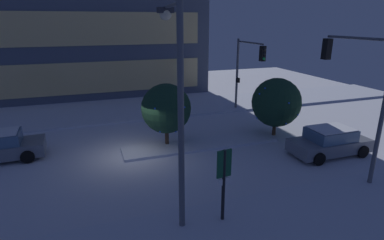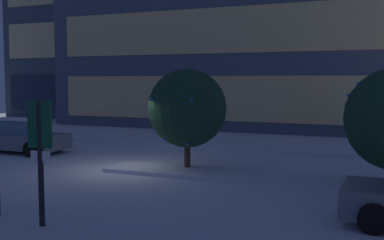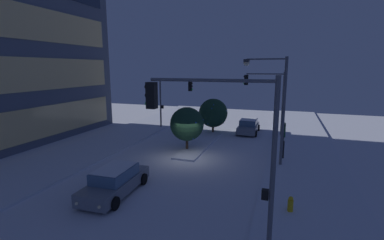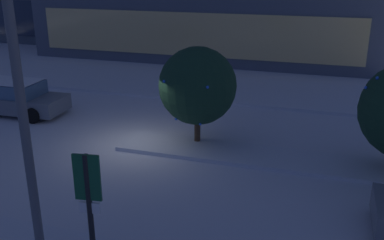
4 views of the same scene
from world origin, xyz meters
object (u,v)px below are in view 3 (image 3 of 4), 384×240
(traffic_light_corner_near_left, at_px, (222,133))
(fire_hydrant, at_px, (290,205))
(car_near, at_px, (248,126))
(parking_info_sign, at_px, (284,137))
(traffic_light_corner_far_right, at_px, (173,95))
(traffic_light_corner_near_right, at_px, (267,92))
(decorated_tree_left_of_median, at_px, (213,113))
(car_far, at_px, (115,181))
(decorated_tree_median, at_px, (187,124))
(street_lamp_arched, at_px, (272,96))

(traffic_light_corner_near_left, xyz_separation_m, fire_hydrant, (3.43, -2.58, -4.06))
(car_near, xyz_separation_m, parking_info_sign, (-7.84, -3.59, 1.08))
(traffic_light_corner_far_right, bearing_deg, traffic_light_corner_near_right, -0.45)
(traffic_light_corner_near_right, bearing_deg, decorated_tree_left_of_median, 4.11)
(car_far, relative_size, traffic_light_corner_near_right, 0.76)
(car_far, height_order, fire_hydrant, car_far)
(car_far, relative_size, parking_info_sign, 1.72)
(decorated_tree_left_of_median, bearing_deg, traffic_light_corner_far_right, 84.40)
(traffic_light_corner_near_right, relative_size, decorated_tree_median, 1.76)
(traffic_light_corner_near_right, xyz_separation_m, fire_hydrant, (-15.10, -2.27, -3.97))
(car_far, distance_m, traffic_light_corner_far_right, 16.67)
(traffic_light_corner_far_right, xyz_separation_m, decorated_tree_median, (-7.27, -4.27, -1.60))
(street_lamp_arched, bearing_deg, traffic_light_corner_near_right, -78.44)
(decorated_tree_left_of_median, bearing_deg, car_near, -73.21)
(fire_hydrant, distance_m, decorated_tree_median, 11.42)
(traffic_light_corner_near_left, bearing_deg, decorated_tree_median, -64.40)
(car_far, relative_size, decorated_tree_left_of_median, 1.33)
(car_far, xyz_separation_m, parking_info_sign, (8.81, -8.52, 1.07))
(traffic_light_corner_far_right, bearing_deg, parking_info_sign, -31.41)
(street_lamp_arched, bearing_deg, fire_hydrant, 107.84)
(street_lamp_arched, bearing_deg, decorated_tree_left_of_median, -47.00)
(traffic_light_corner_near_left, distance_m, decorated_tree_left_of_median, 18.98)
(car_far, bearing_deg, decorated_tree_median, 171.52)
(traffic_light_corner_near_left, xyz_separation_m, decorated_tree_median, (11.35, 5.44, -2.26))
(car_near, bearing_deg, street_lamp_arched, -164.05)
(traffic_light_corner_near_left, bearing_deg, traffic_light_corner_far_right, -62.47)
(street_lamp_arched, bearing_deg, car_near, -68.23)
(car_far, height_order, traffic_light_corner_near_left, traffic_light_corner_near_left)
(decorated_tree_median, xyz_separation_m, decorated_tree_left_of_median, (6.80, -0.44, -0.12))
(car_near, bearing_deg, traffic_light_corner_near_left, -175.70)
(car_far, distance_m, street_lamp_arched, 11.40)
(traffic_light_corner_near_left, xyz_separation_m, street_lamp_arched, (10.02, -1.18, 0.41))
(traffic_light_corner_near_right, xyz_separation_m, street_lamp_arched, (-8.52, -0.86, 0.50))
(traffic_light_corner_near_left, bearing_deg, car_far, -21.99)
(traffic_light_corner_near_right, height_order, fire_hydrant, traffic_light_corner_near_right)
(traffic_light_corner_near_left, bearing_deg, traffic_light_corner_near_right, -90.97)
(traffic_light_corner_near_right, height_order, parking_info_sign, traffic_light_corner_near_right)
(decorated_tree_left_of_median, bearing_deg, traffic_light_corner_near_left, -164.60)
(traffic_light_corner_near_left, distance_m, decorated_tree_median, 12.79)
(traffic_light_corner_near_right, xyz_separation_m, decorated_tree_left_of_median, (-0.38, 5.32, -2.29))
(car_near, bearing_deg, fire_hydrant, -165.67)
(traffic_light_corner_far_right, bearing_deg, street_lamp_arched, -38.30)
(traffic_light_corner_far_right, height_order, traffic_light_corner_near_left, traffic_light_corner_near_left)
(traffic_light_corner_near_left, bearing_deg, decorated_tree_left_of_median, -74.60)
(traffic_light_corner_near_right, bearing_deg, traffic_light_corner_far_right, -0.45)
(fire_hydrant, bearing_deg, car_far, 95.45)
(traffic_light_corner_far_right, height_order, traffic_light_corner_near_right, traffic_light_corner_near_right)
(street_lamp_arched, relative_size, parking_info_sign, 2.68)
(street_lamp_arched, distance_m, fire_hydrant, 8.08)
(decorated_tree_median, distance_m, decorated_tree_left_of_median, 6.82)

